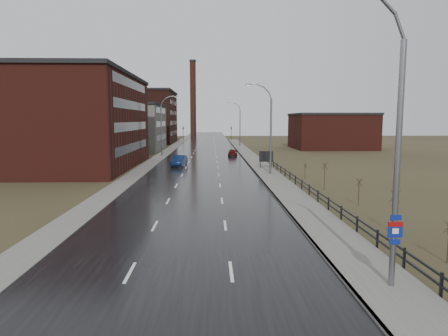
{
  "coord_description": "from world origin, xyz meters",
  "views": [
    {
      "loc": [
        1.43,
        -13.5,
        6.94
      ],
      "look_at": [
        2.44,
        19.0,
        3.0
      ],
      "focal_mm": 32.0,
      "sensor_mm": 36.0,
      "label": 1
    }
  ],
  "objects": [
    {
      "name": "shrub_d",
      "position": [
        13.34,
        17.96,
        1.2
      ],
      "size": [
        0.54,
        0.57,
        2.26
      ],
      "color": "#382D23",
      "rests_on": "ground"
    },
    {
      "name": "sidewalk_right",
      "position": [
        8.6,
        35.0,
        0.09
      ],
      "size": [
        3.2,
        180.0,
        0.18
      ],
      "primitive_type": "cube",
      "color": "#595651",
      "rests_on": "ground"
    },
    {
      "name": "streetlight_left",
      "position": [
        -7.7,
        62.0,
        5.84
      ],
      "size": [
        3.36,
        0.28,
        11.35
      ],
      "color": "slate",
      "rests_on": "ground"
    },
    {
      "name": "sidewalk_left",
      "position": [
        -8.2,
        60.0,
        0.06
      ],
      "size": [
        2.4,
        260.0,
        0.12
      ],
      "primitive_type": "cube",
      "color": "#595651",
      "rests_on": "ground"
    },
    {
      "name": "ground",
      "position": [
        0.0,
        0.0,
        0.0
      ],
      "size": [
        320.0,
        320.0,
        0.0
      ],
      "primitive_type": "plane",
      "color": "#2D2819",
      "rests_on": "ground"
    },
    {
      "name": "warehouse_near",
      "position": [
        -20.99,
        45.0,
        6.76
      ],
      "size": [
        22.44,
        28.56,
        13.5
      ],
      "color": "#471914",
      "rests_on": "ground"
    },
    {
      "name": "shrub_f",
      "position": [
        12.52,
        33.14,
        0.95
      ],
      "size": [
        0.43,
        0.45,
        1.8
      ],
      "color": "#382D23",
      "rests_on": "ground"
    },
    {
      "name": "shrub_c",
      "position": [
        12.67,
        10.19,
        1.42
      ],
      "size": [
        0.63,
        0.67,
        2.68
      ],
      "color": "#382D23",
      "rests_on": "ground"
    },
    {
      "name": "warehouse_mid",
      "position": [
        -17.99,
        78.0,
        5.26
      ],
      "size": [
        16.32,
        20.4,
        10.5
      ],
      "color": "slate",
      "rests_on": "ground"
    },
    {
      "name": "curb_right",
      "position": [
        7.08,
        35.0,
        0.09
      ],
      "size": [
        0.16,
        180.0,
        0.18
      ],
      "primitive_type": "cube",
      "color": "slate",
      "rests_on": "ground"
    },
    {
      "name": "car_far",
      "position": [
        5.46,
        62.35,
        0.7
      ],
      "size": [
        2.14,
        4.25,
        1.39
      ],
      "primitive_type": "imported",
      "rotation": [
        0.0,
        0.0,
        3.02
      ],
      "color": "#4F0F0D",
      "rests_on": "ground"
    },
    {
      "name": "streetlight_main",
      "position": [
        8.47,
        2.0,
        6.06
      ],
      "size": [
        3.91,
        0.29,
        12.11
      ],
      "color": "slate",
      "rests_on": "ground"
    },
    {
      "name": "car_near",
      "position": [
        -3.41,
        45.77,
        0.81
      ],
      "size": [
        2.31,
        5.09,
        1.62
      ],
      "primitive_type": "imported",
      "rotation": [
        0.0,
        0.0,
        -0.13
      ],
      "color": "#0D1D43",
      "rests_on": "ground"
    },
    {
      "name": "streetlight_right_mid",
      "position": [
        8.5,
        36.0,
        5.84
      ],
      "size": [
        3.36,
        0.28,
        11.35
      ],
      "color": "slate",
      "rests_on": "ground"
    },
    {
      "name": "billboard",
      "position": [
        9.1,
        42.19,
        1.71
      ],
      "size": [
        1.97,
        0.17,
        2.56
      ],
      "color": "black",
      "rests_on": "ground"
    },
    {
      "name": "building_right",
      "position": [
        30.3,
        82.0,
        4.26
      ],
      "size": [
        18.36,
        16.32,
        8.5
      ],
      "color": "#471914",
      "rests_on": "ground"
    },
    {
      "name": "smokestack",
      "position": [
        -6.0,
        150.0,
        15.5
      ],
      "size": [
        2.7,
        2.7,
        30.7
      ],
      "color": "#331611",
      "rests_on": "ground"
    },
    {
      "name": "road",
      "position": [
        0.0,
        60.0,
        0.03
      ],
      "size": [
        14.0,
        300.0,
        0.06
      ],
      "primitive_type": "cube",
      "color": "black",
      "rests_on": "ground"
    },
    {
      "name": "traffic_light_left",
      "position": [
        -8.0,
        120.0,
        4.6
      ],
      "size": [
        0.58,
        2.73,
        5.3
      ],
      "color": "black",
      "rests_on": "ground"
    },
    {
      "name": "shrub_e",
      "position": [
        12.62,
        25.31,
        1.49
      ],
      "size": [
        0.66,
        0.7,
        2.8
      ],
      "color": "#382D23",
      "rests_on": "ground"
    },
    {
      "name": "traffic_light_right",
      "position": [
        8.0,
        120.0,
        4.6
      ],
      "size": [
        0.58,
        2.73,
        5.3
      ],
      "color": "black",
      "rests_on": "ground"
    },
    {
      "name": "streetlight_right_far",
      "position": [
        8.5,
        90.0,
        5.84
      ],
      "size": [
        3.36,
        0.28,
        11.35
      ],
      "color": "slate",
      "rests_on": "ground"
    },
    {
      "name": "warehouse_far",
      "position": [
        -22.99,
        108.0,
        7.76
      ],
      "size": [
        26.52,
        24.48,
        15.5
      ],
      "color": "#331611",
      "rests_on": "ground"
    },
    {
      "name": "guardrail",
      "position": [
        10.3,
        18.31,
        0.71
      ],
      "size": [
        0.1,
        53.05,
        1.1
      ],
      "color": "black",
      "rests_on": "ground"
    }
  ]
}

